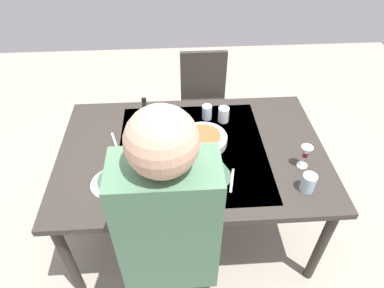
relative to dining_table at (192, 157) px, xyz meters
The scene contains 15 objects.
ground_plane 0.71m from the dining_table, ahead, with size 6.00×6.00×0.00m, color #9E9384.
dining_table is the anchor object (origin of this frame).
chair_near 0.96m from the dining_table, 99.96° to the right, with size 0.40×0.40×0.91m.
person_server 0.86m from the dining_table, 80.31° to the left, with size 0.42×0.61×1.69m.
wine_bottle 0.36m from the dining_table, 28.22° to the right, with size 0.07×0.07×0.30m.
wine_glass_left 0.69m from the dining_table, 164.51° to the left, with size 0.07×0.07×0.15m.
water_cup_near_left 0.72m from the dining_table, 149.67° to the left, with size 0.08×0.08×0.11m, color silver.
water_cup_near_right 0.39m from the dining_table, 129.49° to the right, with size 0.08×0.08×0.11m, color silver.
water_cup_far_left 0.36m from the dining_table, 111.03° to the right, with size 0.07×0.07×0.10m, color silver.
serving_bowl_pasta 0.14m from the dining_table, 141.15° to the right, with size 0.30×0.30×0.07m.
side_bowl_salad 0.35m from the dining_table, 59.47° to the left, with size 0.18×0.18×0.07m.
dinner_plate_near 0.54m from the dining_table, 28.40° to the left, with size 0.23×0.23×0.01m, color silver.
dinner_plate_far 0.25m from the dining_table, ahead, with size 0.23×0.23×0.01m, color silver.
table_knife 0.51m from the dining_table, 11.61° to the right, with size 0.01×0.20×0.01m, color silver.
table_fork 0.35m from the dining_table, 127.84° to the left, with size 0.01×0.18×0.01m, color silver.
Camera 1 is at (0.10, 1.54, 2.21)m, focal length 31.44 mm.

